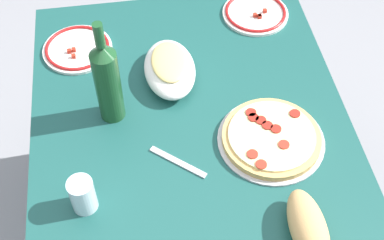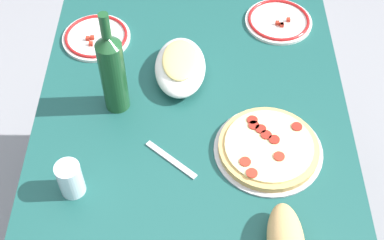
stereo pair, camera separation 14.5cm
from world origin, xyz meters
name	(u,v)px [view 1 (the left image)]	position (x,y,z in m)	size (l,w,h in m)	color
dining_table	(192,154)	(0.00, 0.00, 0.61)	(1.14, 0.89, 0.75)	#194C47
pepperoni_pizza	(271,138)	(0.08, 0.20, 0.76)	(0.29, 0.29, 0.03)	#B7B7BC
baked_pasta_dish	(170,68)	(-0.20, -0.04, 0.79)	(0.24, 0.15, 0.08)	white
wine_bottle	(107,81)	(-0.08, -0.21, 0.88)	(0.07, 0.07, 0.33)	#194723
water_glass	(83,195)	(0.20, -0.30, 0.80)	(0.06, 0.06, 0.10)	silver
side_plate_near	(255,13)	(-0.43, 0.28, 0.75)	(0.22, 0.22, 0.02)	white
side_plate_far	(77,48)	(-0.35, -0.31, 0.75)	(0.22, 0.22, 0.02)	white
bread_loaf	(308,228)	(0.37, 0.22, 0.79)	(0.21, 0.09, 0.08)	tan
fork_left	(178,162)	(0.11, -0.05, 0.75)	(0.17, 0.02, 0.01)	#B7B7BC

